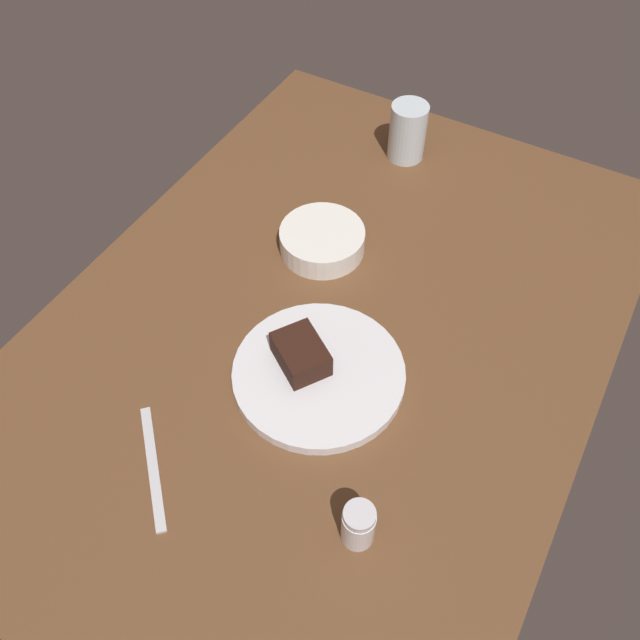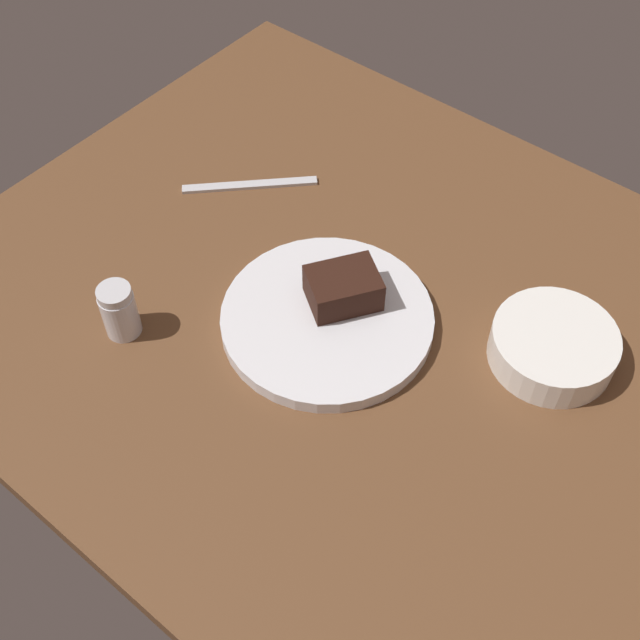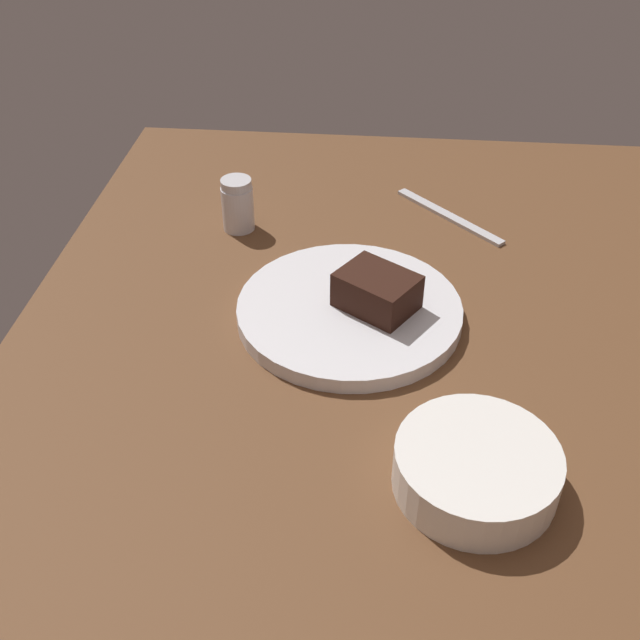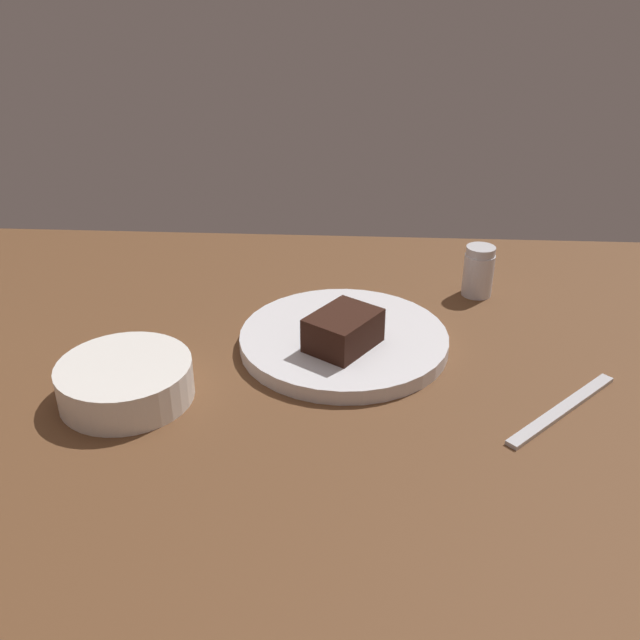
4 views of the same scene
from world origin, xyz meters
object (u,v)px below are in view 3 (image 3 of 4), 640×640
object	(u,v)px
salt_shaker	(238,205)
butter_knife	(449,216)
chocolate_cake_slice	(377,291)
dessert_plate	(349,311)
side_bowl	(476,469)

from	to	relation	value
salt_shaker	butter_knife	bearing A→B (deg)	-79.38
butter_knife	chocolate_cake_slice	bearing A→B (deg)	-66.32
dessert_plate	chocolate_cake_slice	size ratio (longest dim) A/B	3.07
chocolate_cake_slice	butter_knife	size ratio (longest dim) A/B	0.44
chocolate_cake_slice	salt_shaker	size ratio (longest dim) A/B	1.15
chocolate_cake_slice	butter_knife	distance (cm)	26.08
salt_shaker	side_bowl	bearing A→B (deg)	-145.59
side_bowl	butter_knife	size ratio (longest dim) A/B	0.78
chocolate_cake_slice	salt_shaker	xyz separation A→B (cm)	(18.63, 19.27, -0.37)
chocolate_cake_slice	side_bowl	size ratio (longest dim) A/B	0.57
salt_shaker	dessert_plate	bearing A→B (deg)	-138.92
butter_knife	side_bowl	bearing A→B (deg)	-44.61
dessert_plate	side_bowl	world-z (taller)	side_bowl
dessert_plate	butter_knife	xyz separation A→B (cm)	(24.00, -12.49, -0.68)
dessert_plate	butter_knife	bearing A→B (deg)	-27.49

